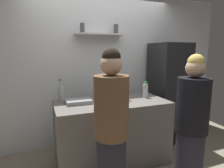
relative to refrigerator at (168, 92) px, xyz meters
The scene contains 10 objects.
back_wall_assembly 1.28m from the refrigerator, 160.69° to the left, with size 4.80×0.32×2.60m.
refrigerator is the anchor object (origin of this frame).
counter 1.35m from the refrigerator, 163.12° to the right, with size 1.57×0.75×0.91m, color #66605B.
baking_pan 1.72m from the refrigerator, behind, with size 0.34×0.24×0.05m, color gray.
utensil_holder 1.39m from the refrigerator, 161.57° to the right, with size 0.11×0.11×0.21m.
wine_bottle_pale_glass 1.91m from the refrigerator, behind, with size 0.07×0.07×0.31m.
wine_bottle_green_glass 1.08m from the refrigerator, 161.37° to the right, with size 0.08×0.08×0.30m.
water_bottle_plastic 0.76m from the refrigerator, 154.24° to the right, with size 0.08×0.08×0.24m.
person_brown_jacket 1.90m from the refrigerator, 143.52° to the right, with size 0.34×0.34×1.64m.
person_blonde 1.43m from the refrigerator, 117.23° to the right, with size 0.34×0.34×1.58m.
Camera 1 is at (-1.01, -1.93, 1.60)m, focal length 30.34 mm.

